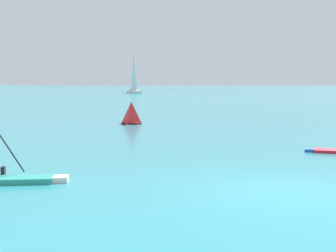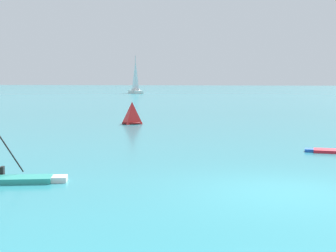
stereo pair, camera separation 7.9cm
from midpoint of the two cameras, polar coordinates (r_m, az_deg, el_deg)
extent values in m
plane|color=teal|center=(11.10, 13.37, -7.40)|extent=(440.00, 440.00, 0.00)
cube|color=white|center=(12.17, -12.39, -5.94)|extent=(0.47, 0.54, 0.13)
cylinder|color=black|center=(12.68, -18.65, -1.38)|extent=(0.98, 0.36, 1.67)
cube|color=black|center=(12.81, -18.54, -5.15)|extent=(0.14, 0.21, 0.32)
cube|color=blue|center=(17.52, 15.77, -2.67)|extent=(0.32, 0.43, 0.09)
pyramid|color=red|center=(27.55, -4.30, 1.52)|extent=(1.05, 1.05, 1.22)
torus|color=maroon|center=(27.59, -4.29, 0.38)|extent=(1.13, 1.13, 0.12)
cube|color=white|center=(91.64, -3.96, 3.93)|extent=(4.22, 6.03, 0.55)
cylinder|color=#B2B2B7|center=(91.62, -3.98, 6.08)|extent=(0.12, 0.12, 6.32)
pyramid|color=white|center=(91.62, -3.98, 5.86)|extent=(1.64, 2.19, 5.42)
cube|color=silver|center=(91.63, -3.97, 4.21)|extent=(2.03, 2.43, 0.33)
camera|label=1|loc=(0.04, -90.12, -0.01)|focal=53.16mm
camera|label=2|loc=(0.04, 89.88, 0.01)|focal=53.16mm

